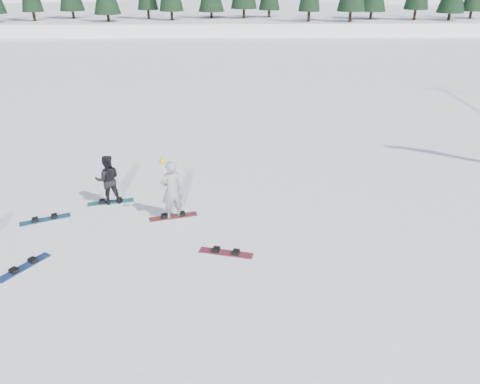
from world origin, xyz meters
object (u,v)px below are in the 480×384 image
snowboarder_woman (171,190)px  snowboard_loose_b (226,253)px  snowboarder_man (108,180)px  snowboard_loose_c (45,220)px  snowboard_loose_a (24,267)px

snowboarder_woman → snowboard_loose_b: size_ratio=1.36×
snowboarder_woman → snowboarder_man: snowboarder_woman is taller
snowboarder_woman → snowboard_loose_c: bearing=-27.9°
snowboarder_man → snowboard_loose_b: (3.86, -3.26, -0.82)m
snowboard_loose_c → snowboard_loose_b: size_ratio=1.00×
snowboarder_woman → snowboard_loose_a: snowboarder_woman is taller
snowboarder_man → snowboard_loose_c: size_ratio=1.12×
snowboard_loose_a → snowboard_loose_b: 5.30m
snowboarder_man → snowboard_loose_a: bearing=55.3°
snowboard_loose_c → snowboard_loose_b: bearing=-44.7°
snowboarder_woman → snowboarder_man: bearing=-55.6°
snowboard_loose_a → snowboard_loose_b: bearing=-51.4°
snowboard_loose_a → snowboard_loose_c: 2.64m
snowboarder_man → snowboard_loose_a: (-1.42, -3.80, -0.82)m
snowboarder_man → snowboard_loose_c: 2.28m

